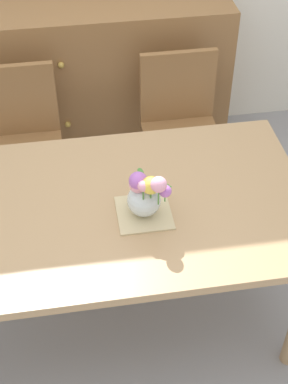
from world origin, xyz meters
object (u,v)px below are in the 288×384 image
(chair_left, at_px, (22,138))
(chair_right, at_px, (180,123))
(dining_table, at_px, (121,219))
(flower_vase, at_px, (145,194))
(dresser, at_px, (112,82))

(chair_left, distance_m, chair_right, 0.88)
(chair_left, bearing_deg, dining_table, 118.06)
(dining_table, distance_m, chair_left, 0.94)
(chair_right, xyz_separation_m, flower_vase, (-0.35, -0.90, 0.34))
(chair_left, height_order, chair_right, same)
(chair_right, bearing_deg, chair_left, 0.00)
(dining_table, bearing_deg, flower_vase, -42.62)
(dining_table, bearing_deg, chair_right, 61.94)
(chair_left, xyz_separation_m, dresser, (0.55, 0.51, -0.02))
(dining_table, xyz_separation_m, chair_left, (-0.44, 0.82, -0.13))
(chair_left, distance_m, dresser, 0.75)
(chair_left, height_order, dresser, dresser)
(dining_table, bearing_deg, dresser, 85.13)
(dresser, xyz_separation_m, flower_vase, (-0.02, -1.41, 0.36))
(chair_left, distance_m, flower_vase, 1.10)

